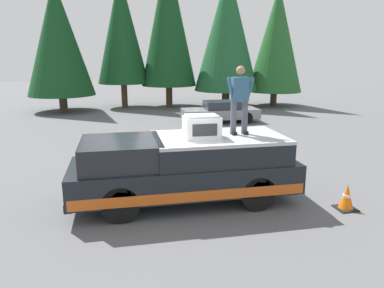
# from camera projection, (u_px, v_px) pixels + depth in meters

# --- Properties ---
(ground_plane) EXTENTS (90.00, 90.00, 0.00)m
(ground_plane) POSITION_uv_depth(u_px,v_px,m) (164.00, 201.00, 9.16)
(ground_plane) COLOR #565659
(pickup_truck) EXTENTS (2.01, 5.54, 1.65)m
(pickup_truck) POSITION_uv_depth(u_px,v_px,m) (185.00, 168.00, 8.97)
(pickup_truck) COLOR black
(pickup_truck) RESTS_ON ground
(compressor_unit) EXTENTS (0.65, 0.84, 0.56)m
(compressor_unit) POSITION_uv_depth(u_px,v_px,m) (202.00, 127.00, 8.66)
(compressor_unit) COLOR silver
(compressor_unit) RESTS_ON pickup_truck
(person_on_truck_bed) EXTENTS (0.29, 0.72, 1.69)m
(person_on_truck_bed) POSITION_uv_depth(u_px,v_px,m) (240.00, 98.00, 8.96)
(person_on_truck_bed) COLOR #4C515B
(person_on_truck_bed) RESTS_ON pickup_truck
(parked_car_grey) EXTENTS (1.64, 4.10, 1.16)m
(parked_car_grey) POSITION_uv_depth(u_px,v_px,m) (221.00, 112.00, 19.72)
(parked_car_grey) COLOR gray
(parked_car_grey) RESTS_ON ground
(traffic_cone) EXTENTS (0.47, 0.47, 0.62)m
(traffic_cone) POSITION_uv_depth(u_px,v_px,m) (347.00, 198.00, 8.63)
(traffic_cone) COLOR black
(traffic_cone) RESTS_ON ground
(conifer_far_left) EXTENTS (3.80, 3.80, 8.26)m
(conifer_far_left) POSITION_uv_depth(u_px,v_px,m) (277.00, 39.00, 25.21)
(conifer_far_left) COLOR #4C3826
(conifer_far_left) RESTS_ON ground
(conifer_left) EXTENTS (4.43, 4.43, 9.26)m
(conifer_left) POSITION_uv_depth(u_px,v_px,m) (227.00, 30.00, 24.65)
(conifer_left) COLOR #4C3826
(conifer_left) RESTS_ON ground
(conifer_center_left) EXTENTS (3.79, 3.79, 10.34)m
(conifer_center_left) POSITION_uv_depth(u_px,v_px,m) (168.00, 20.00, 24.52)
(conifer_center_left) COLOR #4C3826
(conifer_center_left) RESTS_ON ground
(conifer_center_right) EXTENTS (3.45, 3.45, 8.90)m
(conifer_center_right) POSITION_uv_depth(u_px,v_px,m) (122.00, 29.00, 24.27)
(conifer_center_right) COLOR #4C3826
(conifer_center_right) RESTS_ON ground
(conifer_right) EXTENTS (4.20, 4.20, 8.11)m
(conifer_right) POSITION_uv_depth(u_px,v_px,m) (58.00, 39.00, 22.58)
(conifer_right) COLOR #4C3826
(conifer_right) RESTS_ON ground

